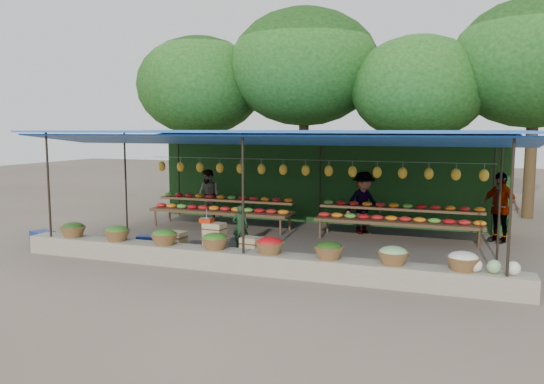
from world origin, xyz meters
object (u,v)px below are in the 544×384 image
(weighing_scale, at_px, (207,219))
(vendor_seated, at_px, (240,227))
(crate_counter, at_px, (213,243))
(blue_crate_front, at_px, (43,238))
(blue_crate_back, at_px, (147,241))

(weighing_scale, height_order, vendor_seated, weighing_scale)
(crate_counter, relative_size, weighing_scale, 7.62)
(vendor_seated, xyz_separation_m, blue_crate_front, (-4.79, -1.29, -0.36))
(crate_counter, xyz_separation_m, blue_crate_back, (-1.97, 0.36, -0.17))
(blue_crate_front, distance_m, blue_crate_back, 2.67)
(vendor_seated, bearing_deg, blue_crate_front, -4.11)
(weighing_scale, distance_m, blue_crate_front, 4.46)
(vendor_seated, height_order, blue_crate_front, vendor_seated)
(vendor_seated, xyz_separation_m, blue_crate_back, (-2.21, -0.61, -0.39))
(blue_crate_front, xyz_separation_m, blue_crate_back, (2.58, 0.68, -0.03))
(crate_counter, distance_m, vendor_seated, 1.02)
(crate_counter, height_order, blue_crate_back, crate_counter)
(weighing_scale, relative_size, vendor_seated, 0.30)
(weighing_scale, bearing_deg, blue_crate_back, 168.89)
(weighing_scale, xyz_separation_m, blue_crate_back, (-1.81, 0.36, -0.71))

